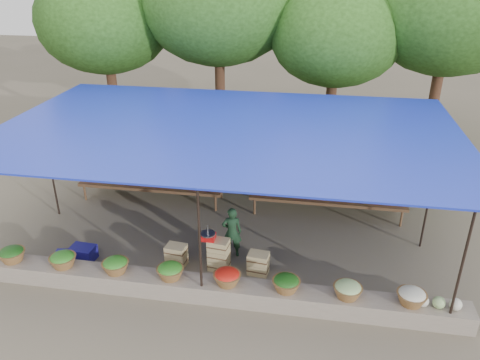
% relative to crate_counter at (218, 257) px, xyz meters
% --- Properties ---
extents(ground, '(60.00, 60.00, 0.00)m').
position_rel_crate_counter_xyz_m(ground, '(-0.08, 1.74, -0.31)').
color(ground, brown).
rests_on(ground, ground).
extents(stone_curb, '(10.60, 0.55, 0.40)m').
position_rel_crate_counter_xyz_m(stone_curb, '(-0.08, -1.01, -0.11)').
color(stone_curb, '#72675B').
rests_on(stone_curb, ground).
extents(stall_canopy, '(10.80, 6.60, 2.82)m').
position_rel_crate_counter_xyz_m(stall_canopy, '(-0.08, 1.81, 2.36)').
color(stall_canopy, black).
rests_on(stall_canopy, ground).
extents(produce_baskets, '(8.98, 0.58, 0.34)m').
position_rel_crate_counter_xyz_m(produce_baskets, '(-0.18, -1.01, 0.25)').
color(produce_baskets, brown).
rests_on(produce_baskets, stone_curb).
extents(netting_backdrop, '(10.60, 0.06, 2.50)m').
position_rel_crate_counter_xyz_m(netting_backdrop, '(-0.08, 4.89, 0.94)').
color(netting_backdrop, '#163F18').
rests_on(netting_backdrop, ground).
extents(tree_row, '(16.51, 5.50, 7.12)m').
position_rel_crate_counter_xyz_m(tree_row, '(0.42, 7.83, 4.39)').
color(tree_row, '#381E14').
rests_on(tree_row, ground).
extents(fruit_table_left, '(4.21, 0.95, 0.93)m').
position_rel_crate_counter_xyz_m(fruit_table_left, '(-2.57, 3.09, 0.30)').
color(fruit_table_left, '#513920').
rests_on(fruit_table_left, ground).
extents(fruit_table_right, '(4.21, 0.95, 0.93)m').
position_rel_crate_counter_xyz_m(fruit_table_right, '(2.43, 3.09, 0.30)').
color(fruit_table_right, '#513920').
rests_on(fruit_table_right, ground).
extents(crate_counter, '(2.39, 0.39, 0.77)m').
position_rel_crate_counter_xyz_m(crate_counter, '(0.00, 0.00, 0.00)').
color(crate_counter, tan).
rests_on(crate_counter, ground).
extents(weighing_scale, '(0.34, 0.34, 0.36)m').
position_rel_crate_counter_xyz_m(weighing_scale, '(-0.21, 0.00, 0.54)').
color(weighing_scale, red).
rests_on(weighing_scale, crate_counter).
extents(vendor_seated, '(0.52, 0.40, 1.28)m').
position_rel_crate_counter_xyz_m(vendor_seated, '(0.22, 0.59, 0.33)').
color(vendor_seated, '#17331D').
rests_on(vendor_seated, ground).
extents(customer_left, '(0.85, 0.67, 1.74)m').
position_rel_crate_counter_xyz_m(customer_left, '(-3.16, 3.48, 0.56)').
color(customer_left, slate).
rests_on(customer_left, ground).
extents(customer_mid, '(1.29, 1.28, 1.78)m').
position_rel_crate_counter_xyz_m(customer_mid, '(2.19, 4.10, 0.58)').
color(customer_mid, slate).
rests_on(customer_mid, ground).
extents(customer_right, '(1.16, 0.99, 1.87)m').
position_rel_crate_counter_xyz_m(customer_right, '(3.84, 3.97, 0.62)').
color(customer_right, slate).
rests_on(customer_right, ground).
extents(blue_crate_front, '(0.59, 0.45, 0.34)m').
position_rel_crate_counter_xyz_m(blue_crate_front, '(-3.19, -0.17, -0.14)').
color(blue_crate_front, navy).
rests_on(blue_crate_front, ground).
extents(blue_crate_back, '(0.48, 0.38, 0.26)m').
position_rel_crate_counter_xyz_m(blue_crate_back, '(-3.56, -0.34, -0.18)').
color(blue_crate_back, navy).
rests_on(blue_crate_back, ground).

